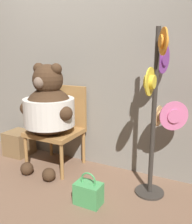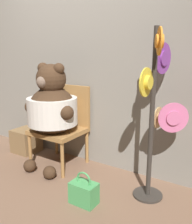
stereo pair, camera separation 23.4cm
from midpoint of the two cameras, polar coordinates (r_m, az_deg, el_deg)
ground_plane at (r=2.83m, az=-9.50°, el=-14.97°), size 14.00×14.00×0.00m
wall_back at (r=3.06m, az=-1.08°, el=13.31°), size 8.00×0.10×2.66m
chair at (r=3.03m, az=-5.34°, el=-2.51°), size 0.56×0.52×0.95m
teddy_bear at (r=2.84m, az=-7.74°, el=0.94°), size 0.68×0.61×1.23m
hat_display_rack at (r=2.27m, az=16.52°, el=0.58°), size 0.42×0.55×1.55m
handbag_on_ground at (r=2.37m, az=0.17°, el=-17.99°), size 0.24×0.16×0.31m
wooden_crate at (r=3.54m, az=-13.83°, el=-6.36°), size 0.32×0.32×0.32m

